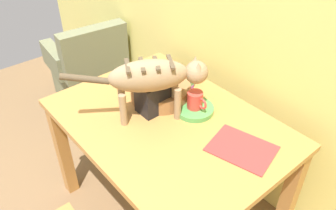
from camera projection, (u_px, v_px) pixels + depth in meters
name	position (u px, v px, depth m)	size (l,w,h in m)	color
dining_table	(168.00, 134.00, 1.82)	(1.21, 0.87, 0.74)	#B67B3D
cat	(155.00, 77.00, 1.66)	(0.39, 0.63, 0.33)	#957A59
saucer_bowl	(194.00, 109.00, 1.82)	(0.21, 0.21, 0.03)	#4B9D4D
coffee_mug	(195.00, 100.00, 1.78)	(0.13, 0.08, 0.09)	#CC3933
magazine	(242.00, 149.00, 1.59)	(0.29, 0.22, 0.01)	red
book_stack	(177.00, 81.00, 2.00)	(0.18, 0.16, 0.07)	#924A9F
wicker_basket	(161.00, 91.00, 1.90)	(0.33, 0.33, 0.08)	olive
toaster	(156.00, 95.00, 1.80)	(0.12, 0.20, 0.18)	black
wicker_armchair	(89.00, 74.00, 3.02)	(0.63, 0.64, 0.78)	#6D7153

